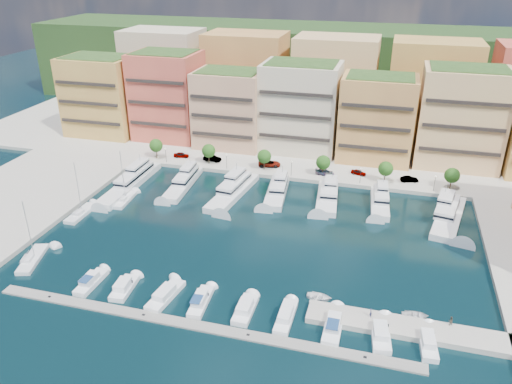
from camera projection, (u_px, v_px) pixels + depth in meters
ground at (261, 237)px, 105.63m from camera, size 400.00×400.00×0.00m
north_quay at (311, 141)px, 159.55m from camera, size 220.00×64.00×2.00m
hillside at (331, 103)px, 201.30m from camera, size 240.00×40.00×58.00m
south_pontoon at (195, 326)px, 80.26m from camera, size 72.00×2.20×0.35m
finger_pier at (407, 331)px, 79.26m from camera, size 32.00×5.00×2.00m
apartment_0 at (102, 96)px, 159.28m from camera, size 22.00×16.50×24.80m
apartment_1 at (168, 96)px, 155.29m from camera, size 20.00×16.50×26.80m
apartment_2 at (230, 109)px, 149.35m from camera, size 20.00×15.50×22.80m
apartment_3 at (300, 107)px, 145.38m from camera, size 22.00×16.50×25.80m
apartment_4 at (377, 118)px, 138.77m from camera, size 20.00×15.50×23.80m
apartment_5 at (461, 117)px, 134.56m from camera, size 22.00×16.50×26.80m
backblock_0 at (165, 74)px, 176.35m from camera, size 26.00×18.00×30.00m
backblock_1 at (246, 79)px, 169.12m from camera, size 26.00×18.00×30.00m
backblock_2 at (335, 84)px, 161.89m from camera, size 26.00×18.00×30.00m
backblock_3 at (431, 90)px, 154.66m from camera, size 26.00×18.00×30.00m
tree_0 at (156, 146)px, 142.36m from camera, size 3.80×3.80×5.65m
tree_1 at (209, 151)px, 138.50m from camera, size 3.80×3.80×5.65m
tree_2 at (264, 156)px, 134.65m from camera, size 3.80×3.80×5.65m
tree_3 at (323, 162)px, 130.79m from camera, size 3.80×3.80×5.65m
tree_4 at (386, 169)px, 126.94m from camera, size 3.80×3.80×5.65m
tree_5 at (452, 175)px, 123.08m from camera, size 3.80×3.80×5.65m
lamppost_0 at (166, 153)px, 139.79m from camera, size 0.30×0.30×4.20m
lamppost_1 at (227, 159)px, 135.45m from camera, size 0.30×0.30×4.20m
lamppost_2 at (291, 166)px, 131.11m from camera, size 0.30×0.30×4.20m
lamppost_3 at (361, 173)px, 126.78m from camera, size 0.30×0.30×4.20m
lamppost_4 at (435, 181)px, 122.44m from camera, size 0.30×0.30×4.20m
yacht_0 at (132, 181)px, 128.88m from camera, size 4.54×27.22×7.30m
yacht_1 at (184, 182)px, 128.47m from camera, size 5.47×20.51×7.30m
yacht_2 at (234, 189)px, 124.15m from camera, size 7.60×23.16×7.30m
yacht_3 at (277, 190)px, 123.69m from camera, size 6.27×17.86×7.30m
yacht_4 at (328, 196)px, 120.83m from camera, size 6.46×17.52×7.30m
yacht_5 at (380, 201)px, 118.44m from camera, size 5.18×15.87×7.30m
yacht_6 at (449, 214)px, 112.37m from camera, size 9.20×22.18×7.30m
cruiser_1 at (91, 282)px, 90.05m from camera, size 2.62×7.97×2.66m
cruiser_2 at (124, 288)px, 88.49m from camera, size 3.40×7.43×2.55m
cruiser_3 at (165, 296)px, 86.54m from camera, size 4.00×9.40×2.55m
cruiser_4 at (201, 302)px, 84.95m from camera, size 3.00×8.47×2.66m
cruiser_5 at (245, 310)px, 83.07m from camera, size 2.83×7.69×2.55m
cruiser_6 at (286, 317)px, 81.40m from camera, size 2.47×8.54×2.55m
cruiser_7 at (333, 326)px, 79.48m from camera, size 2.70×9.12×2.66m
cruiser_8 at (380, 334)px, 77.75m from camera, size 3.74×8.53×2.55m
cruiser_9 at (428, 343)px, 76.06m from camera, size 3.09×8.06×2.55m
sailboat_0 at (32, 260)px, 97.14m from camera, size 5.60×10.54×13.20m
sailboat_1 at (81, 214)px, 114.30m from camera, size 2.87×9.66×13.20m
sailboat_2 at (125, 200)px, 120.64m from camera, size 3.40×9.31×13.20m
tender_2 at (415, 315)px, 81.92m from camera, size 4.74×3.73×0.89m
tender_0 at (319, 297)px, 86.39m from camera, size 4.45×3.22×0.91m
car_0 at (181, 155)px, 143.95m from camera, size 4.60×2.45×1.49m
car_1 at (212, 158)px, 141.36m from camera, size 5.19×2.03×1.68m
car_2 at (269, 163)px, 137.81m from camera, size 6.61×4.03×1.71m
car_3 at (325, 172)px, 132.61m from camera, size 5.03×2.08×1.45m
car_4 at (359, 172)px, 132.61m from camera, size 4.30×2.74×1.36m
car_5 at (409, 179)px, 128.41m from camera, size 4.76×2.66×1.49m
person_0 at (371, 313)px, 80.46m from camera, size 0.60×0.70×1.63m
person_1 at (451, 321)px, 78.68m from camera, size 0.90×0.78×1.62m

